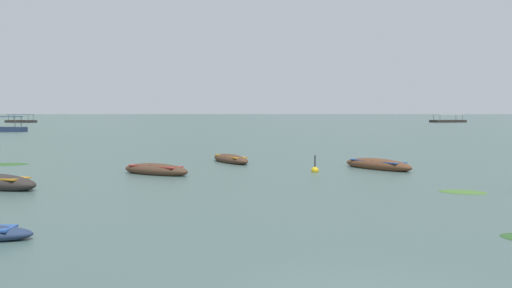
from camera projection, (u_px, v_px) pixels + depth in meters
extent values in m
plane|color=#425B56|center=(269.00, 114.00, 1505.81)|extent=(6000.00, 6000.00, 0.00)
cone|color=slate|center=(2.00, 68.00, 1888.22)|extent=(1197.95, 1197.95, 306.08)
cone|color=#4C5B56|center=(198.00, 81.00, 1815.78)|extent=(765.34, 765.34, 210.15)
cone|color=slate|center=(497.00, 78.00, 1989.62)|extent=(874.56, 874.56, 251.65)
ellipsoid|color=#4C3323|center=(156.00, 170.00, 26.54)|extent=(3.83, 2.91, 0.65)
cube|color=#B22D28|center=(156.00, 166.00, 26.53)|extent=(2.76, 2.09, 0.05)
cube|color=#4C3323|center=(156.00, 165.00, 26.53)|extent=(0.47, 0.73, 0.04)
ellipsoid|color=#4C3323|center=(231.00, 159.00, 32.80)|extent=(2.90, 4.11, 0.61)
cube|color=orange|center=(231.00, 156.00, 32.79)|extent=(2.09, 2.96, 0.05)
cube|color=#4C3323|center=(231.00, 155.00, 32.79)|extent=(0.69, 0.42, 0.04)
ellipsoid|color=brown|center=(378.00, 165.00, 29.04)|extent=(3.56, 4.27, 0.68)
cube|color=#28519E|center=(378.00, 161.00, 29.03)|extent=(2.56, 3.08, 0.05)
cube|color=brown|center=(378.00, 160.00, 29.03)|extent=(0.71, 0.55, 0.04)
cube|color=#2D2826|center=(21.00, 122.00, 163.17)|extent=(9.14, 4.95, 0.90)
cylinder|color=#4C4742|center=(8.00, 118.00, 162.84)|extent=(0.10, 0.10, 1.80)
cylinder|color=#4C4742|center=(14.00, 118.00, 165.05)|extent=(0.10, 0.10, 1.80)
cylinder|color=#4C4742|center=(28.00, 118.00, 161.16)|extent=(0.10, 0.10, 1.80)
cylinder|color=#4C4742|center=(33.00, 118.00, 163.38)|extent=(0.10, 0.10, 1.80)
cube|color=#334C75|center=(21.00, 115.00, 163.06)|extent=(7.68, 4.15, 0.12)
cube|color=#2D2826|center=(448.00, 122.00, 165.86)|extent=(11.03, 7.14, 0.90)
cylinder|color=#4C4742|center=(440.00, 118.00, 163.16)|extent=(0.10, 0.10, 1.80)
cylinder|color=#4C4742|center=(434.00, 118.00, 165.97)|extent=(0.10, 0.10, 1.80)
cylinder|color=#4C4742|center=(462.00, 118.00, 165.63)|extent=(0.10, 0.10, 1.80)
cylinder|color=#4C4742|center=(456.00, 118.00, 168.44)|extent=(0.10, 0.10, 1.80)
cube|color=beige|center=(448.00, 115.00, 165.75)|extent=(9.26, 6.00, 0.12)
cube|color=navy|center=(0.00, 130.00, 85.37)|extent=(7.34, 2.80, 0.90)
cylinder|color=#4C4742|center=(21.00, 122.00, 86.17)|extent=(0.10, 0.10, 1.80)
cylinder|color=#4C4742|center=(15.00, 123.00, 84.18)|extent=(0.10, 0.10, 1.80)
cube|color=#334C75|center=(0.00, 117.00, 85.26)|extent=(6.16, 2.35, 0.12)
sphere|color=yellow|center=(315.00, 171.00, 27.53)|extent=(0.37, 0.37, 0.37)
cylinder|color=black|center=(315.00, 163.00, 27.51)|extent=(0.06, 0.06, 0.75)
ellipsoid|color=#477033|center=(463.00, 192.00, 20.51)|extent=(2.01, 1.71, 0.14)
ellipsoid|color=#2D5628|center=(4.00, 165.00, 31.44)|extent=(2.88, 2.14, 0.14)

